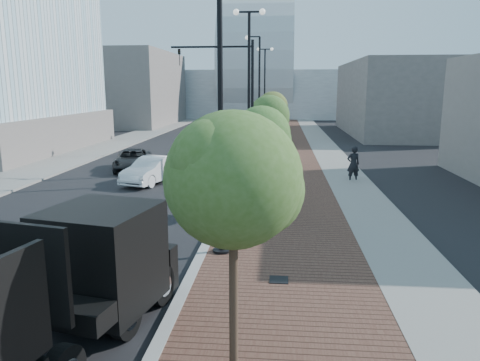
{
  "coord_description": "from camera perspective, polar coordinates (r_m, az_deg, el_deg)",
  "views": [
    {
      "loc": [
        2.38,
        -3.43,
        5.17
      ],
      "look_at": [
        1.0,
        12.0,
        2.0
      ],
      "focal_mm": 34.07,
      "sensor_mm": 36.0,
      "label": 1
    }
  ],
  "objects": [
    {
      "name": "sidewalk",
      "position": [
        43.74,
        6.56,
        4.77
      ],
      "size": [
        7.0,
        140.0,
        0.12
      ],
      "primitive_type": "cube",
      "color": "#4C2D23",
      "rests_on": "ground"
    },
    {
      "name": "concrete_strip",
      "position": [
        43.89,
        10.1,
        4.7
      ],
      "size": [
        2.4,
        140.0,
        0.13
      ],
      "primitive_type": "cube",
      "color": "slate",
      "rests_on": "ground"
    },
    {
      "name": "curb",
      "position": [
        43.79,
        1.96,
        4.86
      ],
      "size": [
        0.3,
        140.0,
        0.14
      ],
      "primitive_type": "cube",
      "color": "gray",
      "rests_on": "ground"
    },
    {
      "name": "west_sidewalk",
      "position": [
        46.35,
        -14.36,
        4.87
      ],
      "size": [
        4.0,
        140.0,
        0.12
      ],
      "primitive_type": "cube",
      "color": "slate",
      "rests_on": "ground"
    },
    {
      "name": "white_sedan",
      "position": [
        25.56,
        -10.92,
        1.32
      ],
      "size": [
        2.7,
        4.63,
        1.44
      ],
      "primitive_type": "imported",
      "rotation": [
        0.0,
        0.0,
        -0.29
      ],
      "color": "silver",
      "rests_on": "ground"
    },
    {
      "name": "dark_car_mid",
      "position": [
        29.78,
        -13.27,
        2.53
      ],
      "size": [
        3.2,
        5.08,
        1.31
      ],
      "primitive_type": "imported",
      "rotation": [
        0.0,
        0.0,
        0.23
      ],
      "color": "black",
      "rests_on": "ground"
    },
    {
      "name": "dark_car_far",
      "position": [
        51.85,
        -0.62,
        6.56
      ],
      "size": [
        2.97,
        4.81,
        1.3
      ],
      "primitive_type": "imported",
      "rotation": [
        0.0,
        0.0,
        0.27
      ],
      "color": "black",
      "rests_on": "ground"
    },
    {
      "name": "pedestrian",
      "position": [
        25.98,
        14.0,
        2.0
      ],
      "size": [
        0.83,
        0.65,
        2.02
      ],
      "primitive_type": "imported",
      "rotation": [
        0.0,
        0.0,
        3.4
      ],
      "color": "black",
      "rests_on": "ground"
    },
    {
      "name": "streetlight_1",
      "position": [
        13.59,
        -2.93,
        8.06
      ],
      "size": [
        1.44,
        0.56,
        9.21
      ],
      "color": "black",
      "rests_on": "ground"
    },
    {
      "name": "streetlight_2",
      "position": [
        25.49,
        1.12,
        10.77
      ],
      "size": [
        1.72,
        0.56,
        9.28
      ],
      "color": "black",
      "rests_on": "ground"
    },
    {
      "name": "streetlight_3",
      "position": [
        37.49,
        2.25,
        10.28
      ],
      "size": [
        1.44,
        0.56,
        9.21
      ],
      "color": "black",
      "rests_on": "ground"
    },
    {
      "name": "streetlight_4",
      "position": [
        49.46,
        3.1,
        11.14
      ],
      "size": [
        1.72,
        0.56,
        9.28
      ],
      "color": "black",
      "rests_on": "ground"
    },
    {
      "name": "traffic_mast",
      "position": [
        28.56,
        -0.28,
        11.18
      ],
      "size": [
        5.09,
        0.2,
        8.0
      ],
      "color": "black",
      "rests_on": "ground"
    },
    {
      "name": "tree_0",
      "position": [
        7.64,
        -0.49,
        0.03
      ],
      "size": [
        2.39,
        2.34,
        4.82
      ],
      "color": "#382619",
      "rests_on": "ground"
    },
    {
      "name": "tree_1",
      "position": [
        18.57,
        2.83,
        5.67
      ],
      "size": [
        2.42,
        2.38,
        4.47
      ],
      "color": "#382619",
      "rests_on": "ground"
    },
    {
      "name": "tree_2",
      "position": [
        30.52,
        3.76,
        8.11
      ],
      "size": [
        2.7,
        2.7,
        4.71
      ],
      "color": "#382619",
      "rests_on": "ground"
    },
    {
      "name": "tree_3",
      "position": [
        42.5,
        4.17,
        9.17
      ],
      "size": [
        2.83,
        2.83,
        4.84
      ],
      "color": "#382619",
      "rests_on": "ground"
    },
    {
      "name": "convention_center",
      "position": [
        88.54,
        2.32,
        12.09
      ],
      "size": [
        50.0,
        30.0,
        50.0
      ],
      "color": "#9BA1A4",
      "rests_on": "ground"
    },
    {
      "name": "commercial_block_nw",
      "position": [
        67.26,
        -14.61,
        11.05
      ],
      "size": [
        14.0,
        20.0,
        10.0
      ],
      "primitive_type": "cube",
      "color": "slate",
      "rests_on": "ground"
    },
    {
      "name": "commercial_block_ne",
      "position": [
        55.15,
        19.69,
        9.68
      ],
      "size": [
        12.0,
        22.0,
        8.0
      ],
      "primitive_type": "cube",
      "color": "#5D5754",
      "rests_on": "ground"
    },
    {
      "name": "utility_cover_1",
      "position": [
        12.49,
        4.88,
        -12.27
      ],
      "size": [
        0.5,
        0.5,
        0.02
      ],
      "primitive_type": "cube",
      "color": "black",
      "rests_on": "sidewalk"
    },
    {
      "name": "utility_cover_2",
      "position": [
        22.99,
        5.04,
        -1.15
      ],
      "size": [
        0.5,
        0.5,
        0.02
      ],
      "primitive_type": "cube",
      "color": "black",
      "rests_on": "sidewalk"
    }
  ]
}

